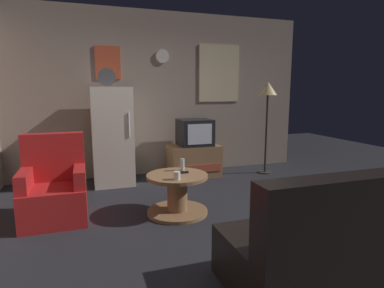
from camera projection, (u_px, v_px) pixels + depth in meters
ground_plane at (213, 225)px, 3.48m from camera, size 12.00×12.00×0.00m
wall_with_art at (161, 94)px, 5.54m from camera, size 5.20×0.12×2.76m
fridge at (112, 136)px, 4.93m from camera, size 0.60×0.62×1.77m
tv_stand at (194, 161)px, 5.46m from camera, size 0.84×0.53×0.53m
crt_tv at (195, 132)px, 5.38m from camera, size 0.54×0.51×0.44m
standing_lamp at (268, 96)px, 5.47m from camera, size 0.32×0.32×1.59m
coffee_table at (177, 194)px, 3.78m from camera, size 0.72×0.72×0.48m
wine_glass at (182, 165)px, 3.91m from camera, size 0.05×0.05×0.15m
mug_ceramic_white at (177, 176)px, 3.53m from camera, size 0.08×0.08×0.09m
remote_control at (182, 172)px, 3.80m from camera, size 0.15×0.05×0.02m
armchair at (54, 190)px, 3.61m from camera, size 0.68×0.68×0.96m
couch at (341, 245)px, 2.38m from camera, size 1.70×0.80×0.92m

